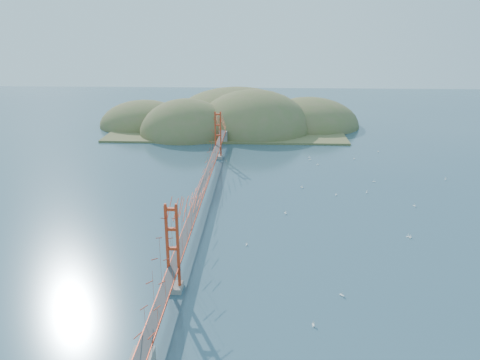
{
  "coord_description": "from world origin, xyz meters",
  "views": [
    {
      "loc": [
        10.71,
        -81.04,
        32.2
      ],
      "look_at": [
        6.81,
        0.0,
        4.6
      ],
      "focal_mm": 35.0,
      "sensor_mm": 36.0,
      "label": 1
    }
  ],
  "objects_px": {
    "sailboat_2": "(408,236)",
    "sailboat_0": "(247,244)",
    "bridge": "(203,167)",
    "sailboat_1": "(285,213)"
  },
  "relations": [
    {
      "from": "bridge",
      "to": "sailboat_2",
      "type": "relative_size",
      "value": 148.42
    },
    {
      "from": "bridge",
      "to": "sailboat_0",
      "type": "xyz_separation_m",
      "value": [
        8.64,
        -17.31,
        -6.87
      ]
    },
    {
      "from": "bridge",
      "to": "sailboat_1",
      "type": "height_order",
      "value": "bridge"
    },
    {
      "from": "sailboat_1",
      "to": "sailboat_0",
      "type": "bearing_deg",
      "value": -117.08
    },
    {
      "from": "sailboat_2",
      "to": "sailboat_0",
      "type": "bearing_deg",
      "value": -170.98
    },
    {
      "from": "sailboat_2",
      "to": "sailboat_0",
      "type": "distance_m",
      "value": 25.65
    },
    {
      "from": "sailboat_1",
      "to": "bridge",
      "type": "bearing_deg",
      "value": 162.62
    },
    {
      "from": "sailboat_2",
      "to": "sailboat_1",
      "type": "distance_m",
      "value": 20.75
    },
    {
      "from": "sailboat_2",
      "to": "sailboat_1",
      "type": "bearing_deg",
      "value": 155.61
    },
    {
      "from": "bridge",
      "to": "sailboat_2",
      "type": "distance_m",
      "value": 37.12
    }
  ]
}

